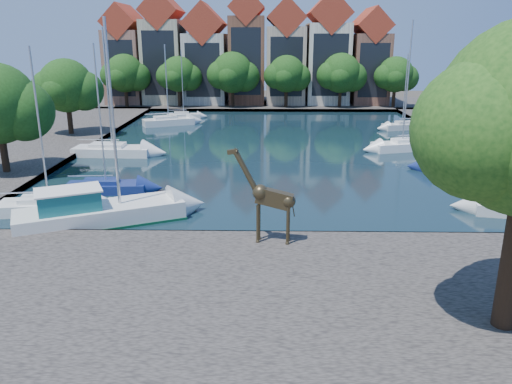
% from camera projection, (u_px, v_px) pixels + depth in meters
% --- Properties ---
extents(ground, '(160.00, 160.00, 0.00)m').
position_uv_depth(ground, '(284.00, 239.00, 26.76)').
color(ground, '#38332B').
rests_on(ground, ground).
extents(water_basin, '(38.00, 50.00, 0.08)m').
position_uv_depth(water_basin, '(276.00, 146.00, 49.68)').
color(water_basin, black).
rests_on(water_basin, ground).
extents(near_quay, '(50.00, 14.00, 0.50)m').
position_uv_depth(near_quay, '(290.00, 301.00, 20.00)').
color(near_quay, '#524C47').
rests_on(near_quay, ground).
extents(far_quay, '(60.00, 16.00, 0.50)m').
position_uv_depth(far_quay, '(272.00, 104.00, 80.18)').
color(far_quay, '#524C47').
rests_on(far_quay, ground).
extents(left_quay, '(14.00, 52.00, 0.50)m').
position_uv_depth(left_quay, '(27.00, 143.00, 50.08)').
color(left_quay, '#524C47').
rests_on(left_quay, ground).
extents(townhouse_west_end, '(5.44, 9.18, 14.93)m').
position_uv_depth(townhouse_west_end, '(127.00, 58.00, 78.50)').
color(townhouse_west_end, '#956451').
rests_on(townhouse_west_end, far_quay).
extents(townhouse_west_mid, '(5.94, 9.18, 16.79)m').
position_uv_depth(townhouse_west_mid, '(164.00, 52.00, 78.13)').
color(townhouse_west_mid, '#B3AA8A').
rests_on(townhouse_west_mid, far_quay).
extents(townhouse_west_inner, '(6.43, 9.18, 15.15)m').
position_uv_depth(townhouse_west_inner, '(206.00, 58.00, 78.27)').
color(townhouse_west_inner, beige).
rests_on(townhouse_west_inner, far_quay).
extents(townhouse_center, '(5.44, 9.18, 16.93)m').
position_uv_depth(townhouse_center, '(247.00, 51.00, 77.85)').
color(townhouse_center, brown).
rests_on(townhouse_center, far_quay).
extents(townhouse_east_inner, '(5.94, 9.18, 15.79)m').
position_uv_depth(townhouse_east_inner, '(285.00, 56.00, 77.93)').
color(townhouse_east_inner, tan).
rests_on(townhouse_east_inner, far_quay).
extents(townhouse_east_mid, '(6.43, 9.18, 16.65)m').
position_uv_depth(townhouse_east_mid, '(327.00, 53.00, 77.70)').
color(townhouse_east_mid, beige).
rests_on(townhouse_east_mid, far_quay).
extents(townhouse_east_end, '(5.44, 9.18, 14.43)m').
position_uv_depth(townhouse_east_end, '(369.00, 60.00, 77.87)').
color(townhouse_east_end, brown).
rests_on(townhouse_east_end, far_quay).
extents(far_tree_far_west, '(7.28, 5.60, 7.68)m').
position_uv_depth(far_tree_far_west, '(125.00, 75.00, 73.87)').
color(far_tree_far_west, '#332114').
rests_on(far_tree_far_west, far_quay).
extents(far_tree_west, '(6.76, 5.20, 7.36)m').
position_uv_depth(far_tree_west, '(179.00, 75.00, 73.76)').
color(far_tree_west, '#332114').
rests_on(far_tree_west, far_quay).
extents(far_tree_mid_west, '(7.80, 6.00, 8.00)m').
position_uv_depth(far_tree_mid_west, '(233.00, 74.00, 73.55)').
color(far_tree_mid_west, '#332114').
rests_on(far_tree_mid_west, far_quay).
extents(far_tree_mid_east, '(7.02, 5.40, 7.52)m').
position_uv_depth(far_tree_mid_east, '(287.00, 75.00, 73.45)').
color(far_tree_mid_east, '#332114').
rests_on(far_tree_mid_east, far_quay).
extents(far_tree_east, '(7.54, 5.80, 7.84)m').
position_uv_depth(far_tree_east, '(342.00, 74.00, 73.27)').
color(far_tree_east, '#332114').
rests_on(far_tree_east, far_quay).
extents(far_tree_far_east, '(6.76, 5.20, 7.36)m').
position_uv_depth(far_tree_far_east, '(396.00, 76.00, 73.16)').
color(far_tree_far_east, '#332114').
rests_on(far_tree_far_east, far_quay).
extents(side_tree_left_far, '(7.28, 5.60, 7.88)m').
position_uv_depth(side_tree_left_far, '(67.00, 88.00, 52.32)').
color(side_tree_left_far, '#332114').
rests_on(side_tree_left_far, left_quay).
extents(giraffe_statue, '(3.31, 0.82, 4.72)m').
position_uv_depth(giraffe_statue, '(269.00, 198.00, 24.55)').
color(giraffe_statue, '#3D331E').
rests_on(giraffe_statue, near_quay).
extents(motorsailer, '(9.57, 6.43, 11.35)m').
position_uv_depth(motorsailer, '(95.00, 210.00, 28.46)').
color(motorsailer, silver).
rests_on(motorsailer, water_basin).
extents(sailboat_left_a, '(6.17, 2.98, 9.85)m').
position_uv_depth(sailboat_left_a, '(49.00, 203.00, 30.67)').
color(sailboat_left_a, white).
rests_on(sailboat_left_a, water_basin).
extents(sailboat_left_b, '(5.56, 2.35, 9.96)m').
position_uv_depth(sailboat_left_b, '(106.00, 185.00, 34.59)').
color(sailboat_left_b, navy).
rests_on(sailboat_left_b, water_basin).
extents(sailboat_left_c, '(7.00, 2.63, 11.17)m').
position_uv_depth(sailboat_left_c, '(113.00, 149.00, 45.46)').
color(sailboat_left_c, white).
rests_on(sailboat_left_c, water_basin).
extents(sailboat_left_d, '(6.44, 4.44, 9.57)m').
position_uv_depth(sailboat_left_d, '(168.00, 120.00, 61.31)').
color(sailboat_left_d, silver).
rests_on(sailboat_left_d, water_basin).
extents(sailboat_left_e, '(4.60, 2.22, 8.82)m').
position_uv_depth(sailboat_left_e, '(184.00, 115.00, 66.55)').
color(sailboat_left_e, silver).
rests_on(sailboat_left_e, water_basin).
extents(sailboat_right_b, '(7.05, 4.69, 10.75)m').
position_uv_depth(sailboat_right_b, '(470.00, 168.00, 39.06)').
color(sailboat_right_b, navy).
rests_on(sailboat_right_b, water_basin).
extents(sailboat_right_c, '(6.03, 3.48, 11.83)m').
position_uv_depth(sailboat_right_c, '(402.00, 144.00, 47.47)').
color(sailboat_right_c, white).
rests_on(sailboat_right_c, water_basin).
extents(sailboat_right_d, '(4.89, 2.94, 8.63)m').
position_uv_depth(sailboat_right_d, '(402.00, 125.00, 58.48)').
color(sailboat_right_d, silver).
rests_on(sailboat_right_d, water_basin).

